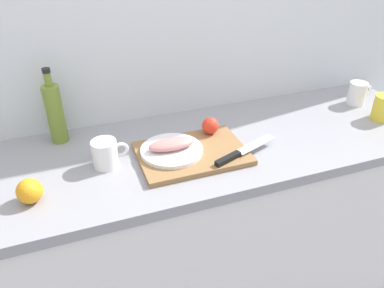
{
  "coord_description": "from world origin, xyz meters",
  "views": [
    {
      "loc": [
        -0.45,
        -1.13,
        1.66
      ],
      "look_at": [
        -0.06,
        -0.05,
        0.95
      ],
      "focal_mm": 35.21,
      "sensor_mm": 36.0,
      "label": 1
    }
  ],
  "objects_px": {
    "coffee_mug_1": "(358,93)",
    "orange_0": "(30,191)",
    "fish_fillet": "(171,144)",
    "olive_oil_bottle": "(55,113)",
    "coffee_mug_0": "(106,154)",
    "coffee_mug_2": "(384,108)",
    "cutting_board": "(192,153)",
    "white_plate": "(172,150)",
    "chef_knife": "(239,153)"
  },
  "relations": [
    {
      "from": "white_plate",
      "to": "orange_0",
      "type": "height_order",
      "value": "orange_0"
    },
    {
      "from": "cutting_board",
      "to": "fish_fillet",
      "type": "height_order",
      "value": "fish_fillet"
    },
    {
      "from": "fish_fillet",
      "to": "coffee_mug_0",
      "type": "xyz_separation_m",
      "value": [
        -0.23,
        0.02,
        -0.0
      ]
    },
    {
      "from": "coffee_mug_0",
      "to": "orange_0",
      "type": "distance_m",
      "value": 0.27
    },
    {
      "from": "coffee_mug_2",
      "to": "orange_0",
      "type": "bearing_deg",
      "value": -177.39
    },
    {
      "from": "fish_fillet",
      "to": "orange_0",
      "type": "relative_size",
      "value": 2.15
    },
    {
      "from": "chef_knife",
      "to": "coffee_mug_0",
      "type": "bearing_deg",
      "value": 143.51
    },
    {
      "from": "white_plate",
      "to": "coffee_mug_0",
      "type": "xyz_separation_m",
      "value": [
        -0.23,
        0.02,
        0.02
      ]
    },
    {
      "from": "orange_0",
      "to": "olive_oil_bottle",
      "type": "bearing_deg",
      "value": 73.24
    },
    {
      "from": "olive_oil_bottle",
      "to": "orange_0",
      "type": "bearing_deg",
      "value": -106.76
    },
    {
      "from": "cutting_board",
      "to": "olive_oil_bottle",
      "type": "xyz_separation_m",
      "value": [
        -0.44,
        0.28,
        0.11
      ]
    },
    {
      "from": "fish_fillet",
      "to": "olive_oil_bottle",
      "type": "bearing_deg",
      "value": 145.36
    },
    {
      "from": "olive_oil_bottle",
      "to": "coffee_mug_0",
      "type": "xyz_separation_m",
      "value": [
        0.14,
        -0.23,
        -0.07
      ]
    },
    {
      "from": "white_plate",
      "to": "coffee_mug_1",
      "type": "bearing_deg",
      "value": 8.28
    },
    {
      "from": "chef_knife",
      "to": "coffee_mug_0",
      "type": "height_order",
      "value": "coffee_mug_0"
    },
    {
      "from": "cutting_board",
      "to": "olive_oil_bottle",
      "type": "height_order",
      "value": "olive_oil_bottle"
    },
    {
      "from": "coffee_mug_0",
      "to": "coffee_mug_1",
      "type": "height_order",
      "value": "coffee_mug_1"
    },
    {
      "from": "fish_fillet",
      "to": "coffee_mug_1",
      "type": "relative_size",
      "value": 1.41
    },
    {
      "from": "cutting_board",
      "to": "coffee_mug_0",
      "type": "relative_size",
      "value": 3.06
    },
    {
      "from": "fish_fillet",
      "to": "chef_knife",
      "type": "bearing_deg",
      "value": -25.24
    },
    {
      "from": "fish_fillet",
      "to": "chef_knife",
      "type": "xyz_separation_m",
      "value": [
        0.22,
        -0.1,
        -0.02
      ]
    },
    {
      "from": "white_plate",
      "to": "coffee_mug_2",
      "type": "height_order",
      "value": "coffee_mug_2"
    },
    {
      "from": "olive_oil_bottle",
      "to": "orange_0",
      "type": "relative_size",
      "value": 3.74
    },
    {
      "from": "olive_oil_bottle",
      "to": "cutting_board",
      "type": "bearing_deg",
      "value": -31.94
    },
    {
      "from": "olive_oil_bottle",
      "to": "coffee_mug_2",
      "type": "height_order",
      "value": "olive_oil_bottle"
    },
    {
      "from": "fish_fillet",
      "to": "olive_oil_bottle",
      "type": "height_order",
      "value": "olive_oil_bottle"
    },
    {
      "from": "cutting_board",
      "to": "coffee_mug_1",
      "type": "bearing_deg",
      "value": 10.18
    },
    {
      "from": "cutting_board",
      "to": "orange_0",
      "type": "relative_size",
      "value": 4.96
    },
    {
      "from": "fish_fillet",
      "to": "orange_0",
      "type": "bearing_deg",
      "value": -169.32
    },
    {
      "from": "coffee_mug_1",
      "to": "cutting_board",
      "type": "bearing_deg",
      "value": -169.82
    },
    {
      "from": "chef_knife",
      "to": "coffee_mug_1",
      "type": "distance_m",
      "value": 0.75
    },
    {
      "from": "coffee_mug_1",
      "to": "orange_0",
      "type": "distance_m",
      "value": 1.43
    },
    {
      "from": "coffee_mug_1",
      "to": "orange_0",
      "type": "height_order",
      "value": "coffee_mug_1"
    },
    {
      "from": "fish_fillet",
      "to": "coffee_mug_2",
      "type": "relative_size",
      "value": 1.3
    },
    {
      "from": "cutting_board",
      "to": "white_plate",
      "type": "distance_m",
      "value": 0.08
    },
    {
      "from": "fish_fillet",
      "to": "olive_oil_bottle",
      "type": "distance_m",
      "value": 0.46
    },
    {
      "from": "white_plate",
      "to": "coffee_mug_2",
      "type": "xyz_separation_m",
      "value": [
        0.93,
        -0.03,
        0.03
      ]
    },
    {
      "from": "chef_knife",
      "to": "cutting_board",
      "type": "bearing_deg",
      "value": 129.59
    },
    {
      "from": "coffee_mug_1",
      "to": "orange_0",
      "type": "xyz_separation_m",
      "value": [
        -1.41,
        -0.23,
        -0.01
      ]
    },
    {
      "from": "chef_knife",
      "to": "coffee_mug_1",
      "type": "xyz_separation_m",
      "value": [
        0.72,
        0.24,
        0.02
      ]
    },
    {
      "from": "coffee_mug_0",
      "to": "coffee_mug_2",
      "type": "distance_m",
      "value": 1.16
    },
    {
      "from": "cutting_board",
      "to": "white_plate",
      "type": "bearing_deg",
      "value": 164.94
    },
    {
      "from": "white_plate",
      "to": "chef_knife",
      "type": "relative_size",
      "value": 0.8
    },
    {
      "from": "cutting_board",
      "to": "white_plate",
      "type": "relative_size",
      "value": 1.73
    },
    {
      "from": "chef_knife",
      "to": "coffee_mug_2",
      "type": "distance_m",
      "value": 0.72
    },
    {
      "from": "white_plate",
      "to": "fish_fillet",
      "type": "bearing_deg",
      "value": 0.0
    },
    {
      "from": "coffee_mug_1",
      "to": "coffee_mug_2",
      "type": "bearing_deg",
      "value": -89.53
    },
    {
      "from": "chef_knife",
      "to": "olive_oil_bottle",
      "type": "height_order",
      "value": "olive_oil_bottle"
    },
    {
      "from": "coffee_mug_2",
      "to": "olive_oil_bottle",
      "type": "bearing_deg",
      "value": 167.79
    },
    {
      "from": "white_plate",
      "to": "orange_0",
      "type": "relative_size",
      "value": 2.86
    }
  ]
}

